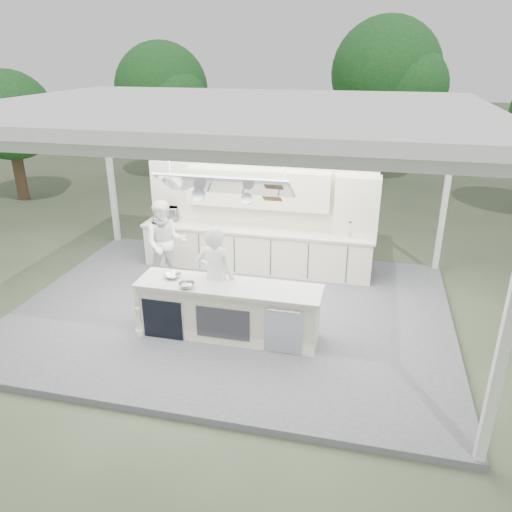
% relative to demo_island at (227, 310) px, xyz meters
% --- Properties ---
extents(ground, '(90.00, 90.00, 0.00)m').
position_rel_demo_island_xyz_m(ground, '(-0.18, 0.91, -0.60)').
color(ground, '#515B3E').
rests_on(ground, ground).
extents(stage_deck, '(8.00, 6.00, 0.12)m').
position_rel_demo_island_xyz_m(stage_deck, '(-0.18, 0.91, -0.54)').
color(stage_deck, slate).
rests_on(stage_deck, ground).
extents(tent, '(8.20, 6.20, 3.86)m').
position_rel_demo_island_xyz_m(tent, '(-0.18, 0.90, 3.11)').
color(tent, white).
rests_on(tent, ground).
extents(demo_island, '(3.10, 0.79, 0.95)m').
position_rel_demo_island_xyz_m(demo_island, '(0.00, 0.00, 0.00)').
color(demo_island, white).
rests_on(demo_island, stage_deck).
extents(back_counter, '(5.08, 0.72, 0.95)m').
position_rel_demo_island_xyz_m(back_counter, '(-0.18, 2.81, 0.00)').
color(back_counter, white).
rests_on(back_counter, stage_deck).
extents(back_wall_unit, '(5.05, 0.48, 2.25)m').
position_rel_demo_island_xyz_m(back_wall_unit, '(0.27, 3.03, 0.98)').
color(back_wall_unit, white).
rests_on(back_wall_unit, stage_deck).
extents(tree_cluster, '(19.55, 9.40, 5.85)m').
position_rel_demo_island_xyz_m(tree_cluster, '(-0.34, 10.68, 2.69)').
color(tree_cluster, brown).
rests_on(tree_cluster, ground).
extents(head_chef, '(0.72, 0.50, 1.89)m').
position_rel_demo_island_xyz_m(head_chef, '(-0.26, 0.21, 0.47)').
color(head_chef, white).
rests_on(head_chef, stage_deck).
extents(sous_chef, '(1.07, 0.96, 1.79)m').
position_rel_demo_island_xyz_m(sous_chef, '(-1.79, 1.66, 0.42)').
color(sous_chef, white).
rests_on(sous_chef, stage_deck).
extents(toaster_oven, '(0.63, 0.50, 0.31)m').
position_rel_demo_island_xyz_m(toaster_oven, '(-2.32, 2.98, 0.63)').
color(toaster_oven, silver).
rests_on(toaster_oven, back_counter).
extents(bowl_large, '(0.35, 0.35, 0.07)m').
position_rel_demo_island_xyz_m(bowl_large, '(-0.98, 0.06, 0.51)').
color(bowl_large, silver).
rests_on(bowl_large, demo_island).
extents(bowl_small, '(0.33, 0.33, 0.08)m').
position_rel_demo_island_xyz_m(bowl_small, '(-0.61, -0.24, 0.52)').
color(bowl_small, '#B3B5BA').
rests_on(bowl_small, demo_island).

